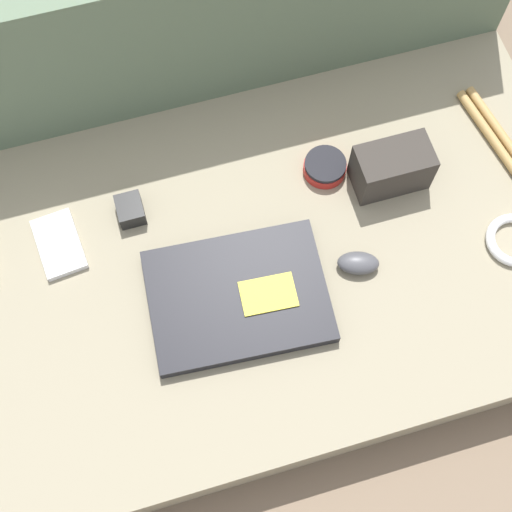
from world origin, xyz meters
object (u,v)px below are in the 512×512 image
at_px(phone_black, 59,244).
at_px(charger_brick, 130,210).
at_px(camera_pouch, 392,168).
at_px(computer_mouse, 358,263).
at_px(speaker_puck, 325,167).
at_px(laptop, 238,296).

xyz_separation_m(phone_black, charger_brick, (0.13, 0.02, 0.01)).
bearing_deg(camera_pouch, charger_brick, 172.52).
bearing_deg(computer_mouse, speaker_puck, 106.98).
relative_size(phone_black, camera_pouch, 0.94).
bearing_deg(camera_pouch, phone_black, 176.57).
bearing_deg(camera_pouch, computer_mouse, -126.97).
height_order(speaker_puck, camera_pouch, camera_pouch).
height_order(laptop, camera_pouch, camera_pouch).
xyz_separation_m(phone_black, camera_pouch, (0.58, -0.03, 0.04)).
relative_size(laptop, camera_pouch, 2.37).
bearing_deg(speaker_puck, camera_pouch, -25.13).
height_order(computer_mouse, phone_black, computer_mouse).
relative_size(speaker_puck, camera_pouch, 0.59).
height_order(laptop, speaker_puck, same).
bearing_deg(charger_brick, speaker_puck, -1.84).
bearing_deg(camera_pouch, laptop, -155.77).
relative_size(speaker_puck, charger_brick, 1.44).
height_order(computer_mouse, charger_brick, charger_brick).
relative_size(computer_mouse, charger_brick, 1.49).
bearing_deg(charger_brick, laptop, -55.82).
xyz_separation_m(camera_pouch, charger_brick, (-0.45, 0.06, -0.03)).
bearing_deg(laptop, phone_black, 150.75).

